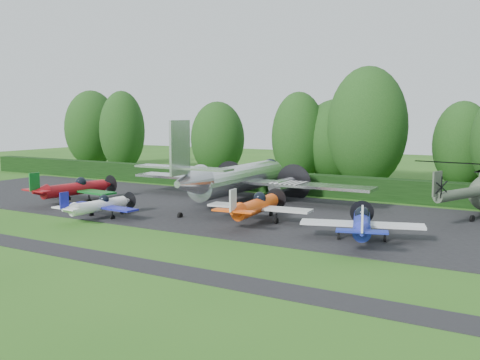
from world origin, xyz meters
The scene contains 16 objects.
ground centered at (0.00, 0.00, 0.00)m, with size 160.00×160.00×0.00m, color #265718.
apron centered at (0.00, 10.00, 0.00)m, with size 70.00×18.00×0.01m, color black.
taxiway_verge centered at (0.00, -6.00, 0.00)m, with size 70.00×2.00×0.00m, color black.
hedgerow centered at (0.00, 21.00, 0.00)m, with size 90.00×1.60×2.00m, color black.
transport_plane centered at (-3.56, 13.81, 2.10)m, with size 23.51×18.02×7.53m.
light_plane_red centered at (-15.51, 6.21, 1.27)m, with size 7.91×8.32×3.04m.
light_plane_white centered at (-8.54, 2.03, 0.99)m, with size 6.21×6.53×2.39m.
light_plane_orange centered at (2.32, 6.40, 1.23)m, with size 7.69×8.08×2.95m.
light_plane_blue centered at (10.55, 4.56, 1.19)m, with size 7.42×7.80×2.85m.
tree_0 centered at (-39.05, 31.48, 5.63)m, with size 7.85×7.85×11.27m.
tree_2 centered at (-16.02, 30.16, 4.65)m, with size 6.73×6.73×9.33m.
tree_4 centered at (-30.92, 29.16, 5.45)m, with size 6.17×6.17×10.94m.
tree_6 centered at (-4.90, 29.94, 5.13)m, with size 6.16×6.16×10.29m.
tree_7 centered at (12.09, 33.84, 4.55)m, with size 6.03×6.03×9.13m.
tree_9 centered at (3.28, 29.22, 6.36)m, with size 8.37×8.37×12.74m.
tree_10 centered at (-1.05, 32.42, 4.74)m, with size 8.85×8.85×9.50m.
Camera 1 is at (20.02, -26.43, 7.63)m, focal length 40.00 mm.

